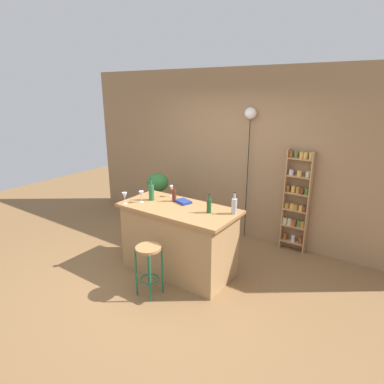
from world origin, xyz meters
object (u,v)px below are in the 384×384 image
bottle_sauce_amber (209,205)px  wine_glass_right (125,196)px  bottle_vinegar (151,192)px  pendant_globe_light (250,116)px  bar_stool (149,260)px  potted_plant (158,189)px  wine_glass_left (172,189)px  spice_shelf (296,201)px  wine_glass_center (141,194)px  bottle_wine_red (234,206)px  bottle_spirits_clear (174,195)px  plant_stool (159,218)px  cookbook (183,202)px

bottle_sauce_amber → wine_glass_right: bearing=-161.8°
bottle_vinegar → pendant_globe_light: size_ratio=0.14×
bottle_sauce_amber → bottle_vinegar: bottle_vinegar is taller
wine_glass_right → pendant_globe_light: bearing=63.0°
bar_stool → wine_glass_right: (-0.72, 0.35, 0.59)m
bar_stool → wine_glass_right: size_ratio=3.95×
potted_plant → wine_glass_left: bearing=-37.7°
bottle_sauce_amber → wine_glass_left: bottle_sauce_amber is taller
spice_shelf → wine_glass_center: bearing=-134.8°
wine_glass_left → wine_glass_right: (-0.33, -0.63, 0.00)m
potted_plant → bottle_wine_red: bearing=-21.6°
bottle_vinegar → bottle_spirits_clear: 0.33m
spice_shelf → plant_stool: (-2.29, -0.57, -0.62)m
spice_shelf → pendant_globe_light: size_ratio=0.73×
wine_glass_left → bottle_vinegar: bearing=-115.7°
bottle_wine_red → wine_glass_left: bearing=173.9°
bar_stool → pendant_globe_light: (0.23, 2.20, 1.57)m
spice_shelf → bottle_wine_red: 1.40m
potted_plant → bottle_vinegar: (0.69, -0.93, 0.30)m
bottle_wine_red → bottle_spirits_clear: bottle_wine_red is taller
plant_stool → potted_plant: (0.00, 0.00, 0.56)m
bottle_sauce_amber → spice_shelf: bearing=65.5°
wine_glass_left → potted_plant: bearing=142.3°
bar_stool → wine_glass_right: bearing=154.3°
bottle_spirits_clear → plant_stool: bearing=141.0°
spice_shelf → bottle_spirits_clear: 1.90m
potted_plant → wine_glass_left: wine_glass_left is taller
bar_stool → cookbook: cookbook is taller
bar_stool → cookbook: 0.97m
bottle_spirits_clear → wine_glass_right: bottle_spirits_clear is taller
bar_stool → wine_glass_center: size_ratio=3.95×
bottle_wine_red → bottle_spirits_clear: (-0.92, -0.04, -0.02)m
plant_stool → bottle_wine_red: (1.90, -0.75, 0.86)m
bar_stool → wine_glass_center: 0.98m
bottle_spirits_clear → wine_glass_right: 0.68m
potted_plant → bottle_spirits_clear: size_ratio=2.60×
plant_stool → pendant_globe_light: (1.44, 0.59, 1.85)m
cookbook → wine_glass_right: bearing=-123.7°
wine_glass_right → bottle_vinegar: bearing=60.7°
bottle_sauce_amber → wine_glass_right: 1.18m
plant_stool → bottle_vinegar: (0.69, -0.93, 0.87)m
plant_stool → bottle_spirits_clear: bottle_spirits_clear is taller
cookbook → pendant_globe_light: 1.77m
cookbook → pendant_globe_light: pendant_globe_light is taller
spice_shelf → pendant_globe_light: (-0.84, 0.02, 1.23)m
bar_stool → plant_stool: size_ratio=1.62×
wine_glass_right → bottle_sauce_amber: bearing=18.2°
potted_plant → bottle_sauce_amber: (1.62, -0.90, 0.28)m
spice_shelf → pendant_globe_light: 1.49m
wine_glass_left → cookbook: size_ratio=0.78×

